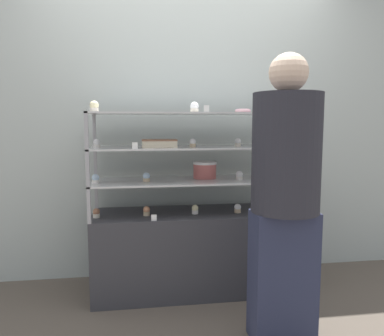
{
  "coord_description": "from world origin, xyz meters",
  "views": [
    {
      "loc": [
        -0.4,
        -2.74,
        1.27
      ],
      "look_at": [
        0.0,
        0.0,
        0.95
      ],
      "focal_mm": 35.0,
      "sensor_mm": 36.0,
      "label": 1
    }
  ],
  "objects": [
    {
      "name": "cupcake_10",
      "position": [
        -0.01,
        -0.07,
        1.14
      ],
      "size": [
        0.05,
        0.05,
        0.06
      ],
      "color": "#CCB28C",
      "rests_on": "display_riser_middle"
    },
    {
      "name": "donut_glazed",
      "position": [
        0.4,
        0.06,
        1.37
      ],
      "size": [
        0.12,
        0.12,
        0.03
      ],
      "color": "#EFB2BC",
      "rests_on": "display_riser_upper"
    },
    {
      "name": "cupcake_9",
      "position": [
        -0.68,
        -0.06,
        1.14
      ],
      "size": [
        0.05,
        0.05,
        0.06
      ],
      "color": "white",
      "rests_on": "display_riser_middle"
    },
    {
      "name": "display_riser_upper",
      "position": [
        0.0,
        0.0,
        1.34
      ],
      "size": [
        1.48,
        0.49,
        0.25
      ],
      "color": "#99999E",
      "rests_on": "display_riser_middle"
    },
    {
      "name": "display_riser_lower",
      "position": [
        0.0,
        0.0,
        0.85
      ],
      "size": [
        1.48,
        0.49,
        0.25
      ],
      "color": "#99999E",
      "rests_on": "display_base"
    },
    {
      "name": "cupcake_15",
      "position": [
        0.68,
        -0.07,
        1.39
      ],
      "size": [
        0.06,
        0.06,
        0.08
      ],
      "color": "white",
      "rests_on": "display_riser_upper"
    },
    {
      "name": "cupcake_6",
      "position": [
        -0.34,
        -0.05,
        0.89
      ],
      "size": [
        0.05,
        0.05,
        0.06
      ],
      "color": "#CCB28C",
      "rests_on": "display_riser_lower"
    },
    {
      "name": "cupcake_8",
      "position": [
        0.67,
        -0.06,
        0.89
      ],
      "size": [
        0.05,
        0.05,
        0.06
      ],
      "color": "white",
      "rests_on": "display_riser_lower"
    },
    {
      "name": "cupcake_3",
      "position": [
        0.33,
        -0.08,
        0.65
      ],
      "size": [
        0.05,
        0.05,
        0.07
      ],
      "color": "#CCB28C",
      "rests_on": "display_base"
    },
    {
      "name": "sheet_cake_frosted",
      "position": [
        -0.24,
        -0.04,
        1.14
      ],
      "size": [
        0.25,
        0.17,
        0.06
      ],
      "color": "beige",
      "rests_on": "display_riser_middle"
    },
    {
      "name": "customer_figure",
      "position": [
        0.43,
        -0.73,
        0.89
      ],
      "size": [
        0.39,
        0.39,
        1.66
      ],
      "color": "#282D47",
      "rests_on": "ground_plane"
    },
    {
      "name": "price_tag_1",
      "position": [
        0.43,
        -0.23,
        0.88
      ],
      "size": [
        0.04,
        0.0,
        0.04
      ],
      "color": "white",
      "rests_on": "display_riser_lower"
    },
    {
      "name": "cupcake_11",
      "position": [
        0.34,
        -0.04,
        1.14
      ],
      "size": [
        0.05,
        0.05,
        0.06
      ],
      "color": "beige",
      "rests_on": "display_riser_middle"
    },
    {
      "name": "cupcake_13",
      "position": [
        -0.69,
        -0.11,
        1.39
      ],
      "size": [
        0.06,
        0.06,
        0.08
      ],
      "color": "beige",
      "rests_on": "display_riser_upper"
    },
    {
      "name": "display_riser_middle",
      "position": [
        0.0,
        0.0,
        1.1
      ],
      "size": [
        1.48,
        0.49,
        0.25
      ],
      "color": "#99999E",
      "rests_on": "display_riser_lower"
    },
    {
      "name": "display_base",
      "position": [
        0.0,
        0.0,
        0.31
      ],
      "size": [
        1.48,
        0.49,
        0.61
      ],
      "color": "#333338",
      "rests_on": "ground_plane"
    },
    {
      "name": "cupcake_0",
      "position": [
        -0.7,
        -0.08,
        0.65
      ],
      "size": [
        0.05,
        0.05,
        0.07
      ],
      "color": "beige",
      "rests_on": "display_base"
    },
    {
      "name": "cupcake_12",
      "position": [
        0.69,
        -0.13,
        1.14
      ],
      "size": [
        0.05,
        0.05,
        0.06
      ],
      "color": "white",
      "rests_on": "display_riser_middle"
    },
    {
      "name": "layer_cake_centerpiece",
      "position": [
        0.11,
        0.06,
        0.93
      ],
      "size": [
        0.18,
        0.18,
        0.13
      ],
      "color": "#C66660",
      "rests_on": "display_riser_lower"
    },
    {
      "name": "cupcake_5",
      "position": [
        -0.69,
        -0.08,
        0.89
      ],
      "size": [
        0.05,
        0.05,
        0.06
      ],
      "color": "white",
      "rests_on": "display_riser_lower"
    },
    {
      "name": "price_tag_0",
      "position": [
        -0.3,
        -0.23,
        0.64
      ],
      "size": [
        0.04,
        0.0,
        0.04
      ],
      "color": "white",
      "rests_on": "display_base"
    },
    {
      "name": "cupcake_4",
      "position": [
        0.69,
        -0.04,
        0.65
      ],
      "size": [
        0.05,
        0.05,
        0.07
      ],
      "color": "beige",
      "rests_on": "display_base"
    },
    {
      "name": "back_wall",
      "position": [
        0.0,
        0.39,
        1.3
      ],
      "size": [
        8.0,
        0.05,
        2.6
      ],
      "color": "#A8B2AD",
      "rests_on": "ground_plane"
    },
    {
      "name": "cupcake_1",
      "position": [
        -0.34,
        -0.06,
        0.65
      ],
      "size": [
        0.05,
        0.05,
        0.07
      ],
      "color": "#CCB28C",
      "rests_on": "display_base"
    },
    {
      "name": "cupcake_14",
      "position": [
        0.01,
        -0.07,
        1.39
      ],
      "size": [
        0.06,
        0.06,
        0.08
      ],
      "color": "beige",
      "rests_on": "display_riser_upper"
    },
    {
      "name": "cupcake_2",
      "position": [
        0.01,
        -0.07,
        0.65
      ],
      "size": [
        0.05,
        0.05,
        0.07
      ],
      "color": "white",
      "rests_on": "display_base"
    },
    {
      "name": "ground_plane",
      "position": [
        0.0,
        0.0,
        0.0
      ],
      "size": [
        20.0,
        20.0,
        0.0
      ],
      "primitive_type": "plane",
      "color": "brown"
    },
    {
      "name": "cupcake_7",
      "position": [
        0.35,
        -0.05,
        0.89
      ],
      "size": [
        0.05,
        0.05,
        0.06
      ],
      "color": "white",
      "rests_on": "display_riser_lower"
    },
    {
      "name": "price_tag_2",
      "position": [
        -0.42,
        -0.23,
        1.13
      ],
      "size": [
        0.04,
        0.0,
        0.04
      ],
      "color": "white",
      "rests_on": "display_riser_middle"
    },
    {
      "name": "price_tag_3",
      "position": [
        0.07,
        -0.23,
        1.38
      ],
      "size": [
        0.04,
        0.0,
        0.04
      ],
      "color": "white",
      "rests_on": "display_riser_upper"
    }
  ]
}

